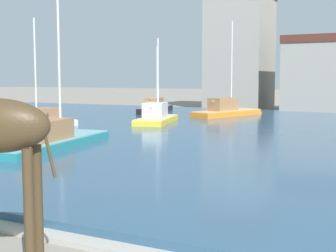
{
  "coord_description": "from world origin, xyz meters",
  "views": [
    {
      "loc": [
        6.16,
        -1.02,
        3.59
      ],
      "look_at": [
        0.01,
        11.11,
        2.2
      ],
      "focal_mm": 49.81,
      "sensor_mm": 36.0,
      "label": 1
    }
  ],
  "objects_px": {
    "sailboat_teal": "(60,141)",
    "sailboat_yellow": "(158,119)",
    "sailboat_orange": "(231,112)",
    "sailboat_white": "(37,125)",
    "sailboat_black": "(157,109)"
  },
  "relations": [
    {
      "from": "sailboat_teal",
      "to": "sailboat_yellow",
      "type": "bearing_deg",
      "value": 96.01
    },
    {
      "from": "sailboat_yellow",
      "to": "sailboat_orange",
      "type": "height_order",
      "value": "sailboat_orange"
    },
    {
      "from": "sailboat_orange",
      "to": "sailboat_white",
      "type": "bearing_deg",
      "value": -115.74
    },
    {
      "from": "sailboat_yellow",
      "to": "sailboat_teal",
      "type": "distance_m",
      "value": 12.78
    },
    {
      "from": "sailboat_yellow",
      "to": "sailboat_black",
      "type": "xyz_separation_m",
      "value": [
        -5.36,
        9.85,
        0.0
      ]
    },
    {
      "from": "sailboat_white",
      "to": "sailboat_black",
      "type": "xyz_separation_m",
      "value": [
        -0.27,
        17.16,
        0.05
      ]
    },
    {
      "from": "sailboat_yellow",
      "to": "sailboat_orange",
      "type": "distance_m",
      "value": 9.13
    },
    {
      "from": "sailboat_black",
      "to": "sailboat_orange",
      "type": "bearing_deg",
      "value": -7.91
    },
    {
      "from": "sailboat_teal",
      "to": "sailboat_orange",
      "type": "height_order",
      "value": "sailboat_orange"
    },
    {
      "from": "sailboat_teal",
      "to": "sailboat_black",
      "type": "height_order",
      "value": "sailboat_teal"
    },
    {
      "from": "sailboat_orange",
      "to": "sailboat_teal",
      "type": "bearing_deg",
      "value": -93.51
    },
    {
      "from": "sailboat_white",
      "to": "sailboat_orange",
      "type": "distance_m",
      "value": 17.82
    },
    {
      "from": "sailboat_white",
      "to": "sailboat_teal",
      "type": "distance_m",
      "value": 8.39
    },
    {
      "from": "sailboat_teal",
      "to": "sailboat_black",
      "type": "xyz_separation_m",
      "value": [
        -6.7,
        22.56,
        0.05
      ]
    },
    {
      "from": "sailboat_orange",
      "to": "sailboat_black",
      "type": "relative_size",
      "value": 1.05
    }
  ]
}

